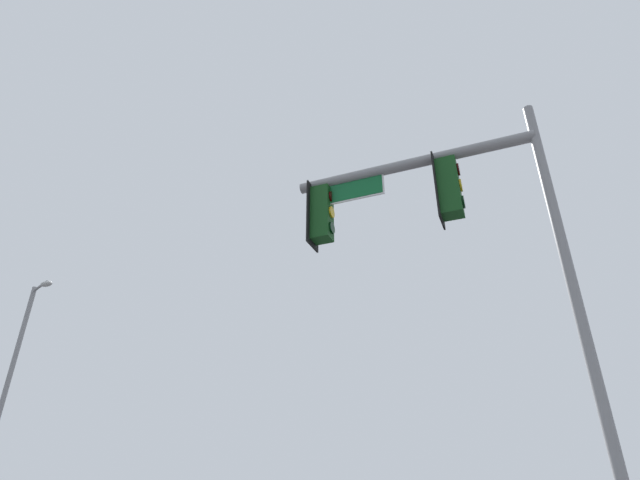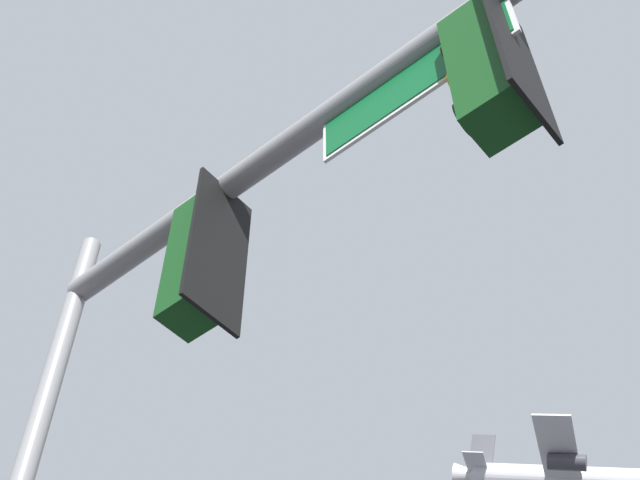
# 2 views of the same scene
# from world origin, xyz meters

# --- Properties ---
(signal_pole_near) EXTENTS (4.35, 0.67, 7.22)m
(signal_pole_near) POSITION_xyz_m (-6.91, -5.25, 5.51)
(signal_pole_near) COLOR gray
(signal_pole_near) RESTS_ON ground_plane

